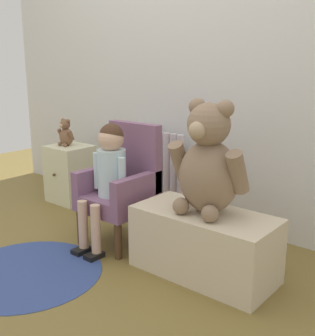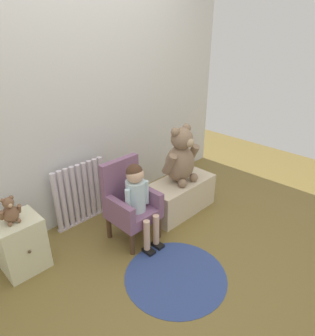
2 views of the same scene
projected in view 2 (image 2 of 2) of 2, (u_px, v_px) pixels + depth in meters
ground_plane at (180, 265)px, 2.45m from camera, size 6.00×6.00×0.00m
back_wall at (82, 95)px, 2.71m from camera, size 3.80×0.05×2.40m
radiator at (81, 194)px, 2.88m from camera, size 0.56×0.05×0.61m
small_dresser at (21, 244)px, 2.34m from camera, size 0.32×0.32×0.45m
child_armchair at (129, 202)px, 2.65m from camera, size 0.39×0.39×0.73m
child_figure at (138, 193)px, 2.52m from camera, size 0.25×0.35×0.75m
low_bench at (180, 196)px, 3.11m from camera, size 0.75×0.36×0.34m
large_teddy_bear at (181, 158)px, 2.94m from camera, size 0.42×0.30×0.58m
small_teddy_bear at (10, 211)px, 2.18m from camera, size 0.16×0.11×0.21m
floor_rug at (176, 276)px, 2.34m from camera, size 0.80×0.80×0.01m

